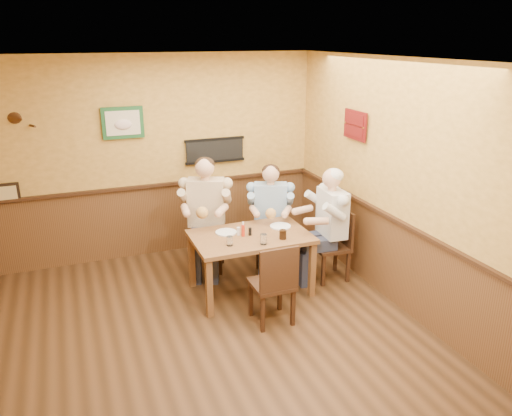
{
  "coord_description": "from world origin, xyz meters",
  "views": [
    {
      "loc": [
        -0.95,
        -4.29,
        3.01
      ],
      "look_at": [
        1.05,
        0.84,
        1.1
      ],
      "focal_mm": 35.0,
      "sensor_mm": 36.0,
      "label": 1
    }
  ],
  "objects_px": {
    "chair_back_left": "(207,235)",
    "pepper_shaker": "(250,232)",
    "water_glass_left": "(230,241)",
    "water_glass_mid": "(264,239)",
    "diner_blue_polo": "(270,220)",
    "hot_sauce_bottle": "(243,230)",
    "dining_table": "(251,242)",
    "diner_tan_shirt": "(207,221)",
    "chair_right_end": "(331,245)",
    "salt_shaker": "(238,231)",
    "chair_back_right": "(270,234)",
    "cola_tumbler": "(283,234)",
    "diner_white_elder": "(331,231)",
    "chair_near_side": "(272,282)"
  },
  "relations": [
    {
      "from": "chair_near_side",
      "to": "salt_shaker",
      "type": "xyz_separation_m",
      "value": [
        -0.11,
        0.77,
        0.33
      ]
    },
    {
      "from": "cola_tumbler",
      "to": "salt_shaker",
      "type": "bearing_deg",
      "value": 146.23
    },
    {
      "from": "dining_table",
      "to": "cola_tumbler",
      "type": "xyz_separation_m",
      "value": [
        0.31,
        -0.25,
        0.15
      ]
    },
    {
      "from": "chair_near_side",
      "to": "diner_tan_shirt",
      "type": "bearing_deg",
      "value": -79.2
    },
    {
      "from": "diner_blue_polo",
      "to": "hot_sauce_bottle",
      "type": "bearing_deg",
      "value": -111.64
    },
    {
      "from": "dining_table",
      "to": "chair_back_left",
      "type": "relative_size",
      "value": 1.44
    },
    {
      "from": "chair_right_end",
      "to": "salt_shaker",
      "type": "distance_m",
      "value": 1.26
    },
    {
      "from": "chair_back_left",
      "to": "hot_sauce_bottle",
      "type": "distance_m",
      "value": 0.9
    },
    {
      "from": "diner_blue_polo",
      "to": "hot_sauce_bottle",
      "type": "height_order",
      "value": "diner_blue_polo"
    },
    {
      "from": "water_glass_left",
      "to": "water_glass_mid",
      "type": "xyz_separation_m",
      "value": [
        0.37,
        -0.1,
        0.01
      ]
    },
    {
      "from": "chair_right_end",
      "to": "water_glass_mid",
      "type": "height_order",
      "value": "chair_right_end"
    },
    {
      "from": "chair_right_end",
      "to": "hot_sauce_bottle",
      "type": "xyz_separation_m",
      "value": [
        -1.18,
        0.04,
        0.37
      ]
    },
    {
      "from": "chair_right_end",
      "to": "chair_back_left",
      "type": "bearing_deg",
      "value": -118.22
    },
    {
      "from": "water_glass_left",
      "to": "dining_table",
      "type": "bearing_deg",
      "value": 32.36
    },
    {
      "from": "diner_blue_polo",
      "to": "cola_tumbler",
      "type": "bearing_deg",
      "value": -81.48
    },
    {
      "from": "diner_blue_polo",
      "to": "water_glass_mid",
      "type": "distance_m",
      "value": 1.09
    },
    {
      "from": "water_glass_left",
      "to": "salt_shaker",
      "type": "relative_size",
      "value": 1.1
    },
    {
      "from": "water_glass_mid",
      "to": "diner_white_elder",
      "type": "bearing_deg",
      "value": 14.52
    },
    {
      "from": "chair_back_left",
      "to": "pepper_shaker",
      "type": "distance_m",
      "value": 0.92
    },
    {
      "from": "chair_back_right",
      "to": "cola_tumbler",
      "type": "height_order",
      "value": "chair_back_right"
    },
    {
      "from": "diner_white_elder",
      "to": "salt_shaker",
      "type": "relative_size",
      "value": 13.34
    },
    {
      "from": "water_glass_mid",
      "to": "salt_shaker",
      "type": "bearing_deg",
      "value": 116.34
    },
    {
      "from": "chair_right_end",
      "to": "salt_shaker",
      "type": "bearing_deg",
      "value": -91.4
    },
    {
      "from": "hot_sauce_bottle",
      "to": "salt_shaker",
      "type": "xyz_separation_m",
      "value": [
        -0.04,
        0.05,
        -0.03
      ]
    },
    {
      "from": "dining_table",
      "to": "water_glass_mid",
      "type": "relative_size",
      "value": 11.7
    },
    {
      "from": "diner_tan_shirt",
      "to": "water_glass_mid",
      "type": "bearing_deg",
      "value": -50.38
    },
    {
      "from": "diner_tan_shirt",
      "to": "diner_blue_polo",
      "type": "xyz_separation_m",
      "value": [
        0.84,
        -0.16,
        -0.06
      ]
    },
    {
      "from": "diner_tan_shirt",
      "to": "water_glass_left",
      "type": "relative_size",
      "value": 12.7
    },
    {
      "from": "dining_table",
      "to": "diner_white_elder",
      "type": "bearing_deg",
      "value": -2.38
    },
    {
      "from": "water_glass_left",
      "to": "salt_shaker",
      "type": "height_order",
      "value": "water_glass_left"
    },
    {
      "from": "chair_near_side",
      "to": "chair_back_right",
      "type": "bearing_deg",
      "value": -112.18
    },
    {
      "from": "cola_tumbler",
      "to": "hot_sauce_bottle",
      "type": "distance_m",
      "value": 0.48
    },
    {
      "from": "diner_blue_polo",
      "to": "cola_tumbler",
      "type": "xyz_separation_m",
      "value": [
        -0.22,
        -0.9,
        0.17
      ]
    },
    {
      "from": "diner_tan_shirt",
      "to": "pepper_shaker",
      "type": "bearing_deg",
      "value": -47.33
    },
    {
      "from": "diner_blue_polo",
      "to": "salt_shaker",
      "type": "bearing_deg",
      "value": -115.89
    },
    {
      "from": "water_glass_left",
      "to": "hot_sauce_bottle",
      "type": "height_order",
      "value": "hot_sauce_bottle"
    },
    {
      "from": "pepper_shaker",
      "to": "chair_back_right",
      "type": "bearing_deg",
      "value": 50.48
    },
    {
      "from": "chair_right_end",
      "to": "diner_blue_polo",
      "type": "relative_size",
      "value": 0.73
    },
    {
      "from": "chair_back_right",
      "to": "salt_shaker",
      "type": "distance_m",
      "value": 0.96
    },
    {
      "from": "chair_near_side",
      "to": "salt_shaker",
      "type": "distance_m",
      "value": 0.84
    },
    {
      "from": "chair_back_right",
      "to": "water_glass_left",
      "type": "distance_m",
      "value": 1.26
    },
    {
      "from": "diner_white_elder",
      "to": "hot_sauce_bottle",
      "type": "bearing_deg",
      "value": -88.9
    },
    {
      "from": "dining_table",
      "to": "cola_tumbler",
      "type": "height_order",
      "value": "cola_tumbler"
    },
    {
      "from": "chair_near_side",
      "to": "cola_tumbler",
      "type": "bearing_deg",
      "value": -125.82
    },
    {
      "from": "chair_right_end",
      "to": "cola_tumbler",
      "type": "distance_m",
      "value": 0.87
    },
    {
      "from": "chair_back_left",
      "to": "salt_shaker",
      "type": "distance_m",
      "value": 0.83
    },
    {
      "from": "chair_back_right",
      "to": "pepper_shaker",
      "type": "height_order",
      "value": "chair_back_right"
    },
    {
      "from": "dining_table",
      "to": "water_glass_left",
      "type": "xyz_separation_m",
      "value": [
        -0.33,
        -0.21,
        0.15
      ]
    },
    {
      "from": "chair_back_right",
      "to": "salt_shaker",
      "type": "height_order",
      "value": "chair_back_right"
    },
    {
      "from": "diner_tan_shirt",
      "to": "chair_back_left",
      "type": "bearing_deg",
      "value": -68.25
    }
  ]
}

